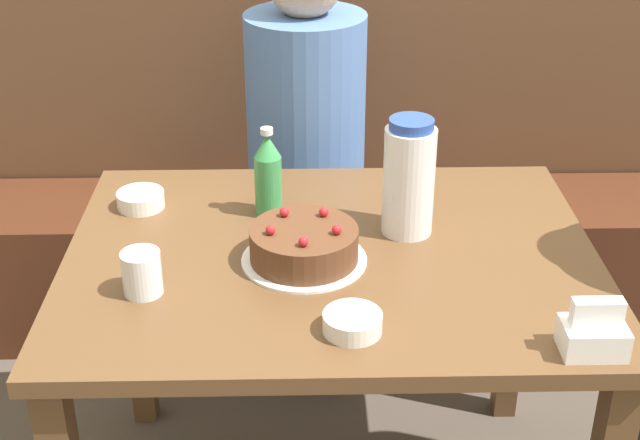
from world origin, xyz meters
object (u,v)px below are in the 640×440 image
(bench_seat, at_px, (322,263))
(glass_water_tall, at_px, (142,273))
(birthday_cake, at_px, (304,245))
(bowl_rice_small, at_px, (352,323))
(person_teal_shirt, at_px, (306,174))
(napkin_holder, at_px, (594,333))
(soju_bottle, at_px, (268,174))
(water_pitcher, at_px, (409,178))
(bowl_soup_white, at_px, (141,200))

(bench_seat, height_order, glass_water_tall, glass_water_tall)
(bench_seat, bearing_deg, birthday_cake, -93.79)
(bowl_rice_small, bearing_deg, person_teal_shirt, 94.44)
(napkin_holder, bearing_deg, soju_bottle, 137.07)
(soju_bottle, bearing_deg, water_pitcher, -16.50)
(soju_bottle, xyz_separation_m, glass_water_tall, (-0.23, -0.33, -0.05))
(soju_bottle, bearing_deg, bench_seat, 78.28)
(birthday_cake, relative_size, water_pitcher, 0.99)
(bench_seat, distance_m, birthday_cake, 1.03)
(bench_seat, relative_size, person_teal_shirt, 1.86)
(soju_bottle, xyz_separation_m, bowl_soup_white, (-0.29, 0.04, -0.08))
(bowl_soup_white, bearing_deg, bowl_rice_small, -47.80)
(birthday_cake, height_order, water_pitcher, water_pitcher)
(bench_seat, bearing_deg, bowl_soup_white, -124.97)
(glass_water_tall, bearing_deg, water_pitcher, 24.03)
(bench_seat, distance_m, bowl_soup_white, 0.92)
(water_pitcher, distance_m, bowl_soup_white, 0.62)
(birthday_cake, bearing_deg, bench_seat, 86.21)
(soju_bottle, bearing_deg, glass_water_tall, -125.42)
(napkin_holder, bearing_deg, bowl_rice_small, 170.46)
(birthday_cake, relative_size, bowl_soup_white, 2.40)
(birthday_cake, xyz_separation_m, person_teal_shirt, (0.01, 0.71, -0.17))
(bowl_rice_small, relative_size, glass_water_tall, 1.22)
(birthday_cake, distance_m, napkin_holder, 0.59)
(birthday_cake, relative_size, soju_bottle, 1.25)
(bench_seat, relative_size, birthday_cake, 9.07)
(soju_bottle, height_order, person_teal_shirt, person_teal_shirt)
(glass_water_tall, relative_size, person_teal_shirt, 0.07)
(bowl_rice_small, height_order, person_teal_shirt, person_teal_shirt)
(birthday_cake, bearing_deg, bowl_soup_white, 145.81)
(water_pitcher, height_order, person_teal_shirt, person_teal_shirt)
(bench_seat, xyz_separation_m, glass_water_tall, (-0.37, -0.98, 0.56))
(water_pitcher, bearing_deg, birthday_cake, -150.70)
(bowl_soup_white, distance_m, bowl_rice_small, 0.68)
(water_pitcher, bearing_deg, bowl_rice_small, -110.16)
(birthday_cake, xyz_separation_m, glass_water_tall, (-0.31, -0.11, 0.01))
(water_pitcher, xyz_separation_m, glass_water_tall, (-0.53, -0.24, -0.08))
(bowl_soup_white, distance_m, person_teal_shirt, 0.62)
(bench_seat, xyz_separation_m, bowl_soup_white, (-0.43, -0.61, 0.54))
(birthday_cake, xyz_separation_m, bowl_rice_small, (0.08, -0.25, -0.02))
(bowl_rice_small, relative_size, person_teal_shirt, 0.09)
(bowl_soup_white, bearing_deg, bench_seat, 55.03)
(birthday_cake, height_order, person_teal_shirt, person_teal_shirt)
(napkin_holder, xyz_separation_m, person_teal_shirt, (-0.49, 1.03, -0.17))
(bowl_rice_small, xyz_separation_m, glass_water_tall, (-0.39, 0.14, 0.03))
(water_pitcher, relative_size, person_teal_shirt, 0.21)
(water_pitcher, height_order, glass_water_tall, water_pitcher)
(water_pitcher, xyz_separation_m, napkin_holder, (0.27, -0.45, -0.09))
(napkin_holder, xyz_separation_m, bowl_rice_small, (-0.41, 0.07, -0.02))
(water_pitcher, distance_m, bowl_rice_small, 0.41)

